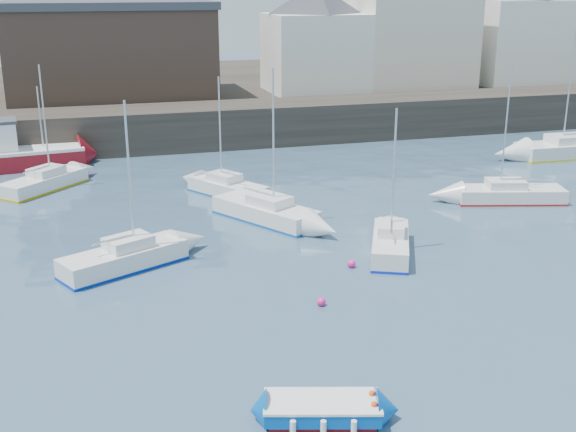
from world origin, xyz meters
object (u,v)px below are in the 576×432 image
object	(u,v)px
sailboat_b	(266,211)
sailboat_d	(509,194)
fishing_boat	(16,153)
sailboat_f	(227,188)
sailboat_a	(124,258)
sailboat_g	(571,149)
buoy_near	(321,305)
sailboat_h	(44,182)
sailboat_c	(390,243)
blue_dinghy	(322,409)
buoy_mid	(351,267)
buoy_far	(279,216)

from	to	relation	value
sailboat_b	sailboat_d	bearing A→B (deg)	-2.12
fishing_boat	sailboat_d	distance (m)	31.54
sailboat_b	sailboat_f	distance (m)	5.18
sailboat_a	sailboat_g	size ratio (longest dim) A/B	0.72
fishing_boat	sailboat_b	xyz separation A→B (m)	(13.14, -15.46, -0.52)
sailboat_b	buoy_near	xyz separation A→B (m)	(-0.57, -10.62, -0.51)
sailboat_f	sailboat_h	world-z (taller)	sailboat_h
sailboat_f	sailboat_c	bearing A→B (deg)	-65.12
blue_dinghy	buoy_near	bearing A→B (deg)	71.43
fishing_boat	sailboat_c	xyz separation A→B (m)	(17.39, -21.66, -0.53)
sailboat_f	sailboat_h	bearing A→B (deg)	156.82
sailboat_g	sailboat_h	size ratio (longest dim) A/B	1.37
sailboat_c	sailboat_f	world-z (taller)	sailboat_f
blue_dinghy	buoy_mid	distance (m)	11.63
buoy_near	buoy_far	xyz separation A→B (m)	(1.43, 11.23, 0.00)
fishing_boat	buoy_near	xyz separation A→B (m)	(12.57, -26.07, -1.03)
sailboat_a	buoy_near	world-z (taller)	sailboat_a
sailboat_a	buoy_far	distance (m)	9.92
sailboat_g	buoy_mid	size ratio (longest dim) A/B	27.43
blue_dinghy	buoy_near	size ratio (longest dim) A/B	10.39
fishing_boat	buoy_mid	world-z (taller)	fishing_boat
fishing_boat	buoy_far	xyz separation A→B (m)	(14.00, -14.85, -1.03)
fishing_boat	sailboat_a	distance (m)	20.92
sailboat_c	sailboat_h	xyz separation A→B (m)	(-15.47, 15.67, -0.03)
blue_dinghy	buoy_far	size ratio (longest dim) A/B	8.77
sailboat_h	buoy_near	distance (m)	22.74
sailboat_b	sailboat_h	bearing A→B (deg)	139.84
buoy_far	buoy_near	bearing A→B (deg)	-97.24
buoy_near	buoy_far	size ratio (longest dim) A/B	0.84
sailboat_c	sailboat_g	bearing A→B (deg)	35.15
blue_dinghy	sailboat_h	size ratio (longest dim) A/B	0.49
sailboat_a	sailboat_h	xyz separation A→B (m)	(-3.70, 14.15, -0.03)
sailboat_d	buoy_mid	size ratio (longest dim) A/B	20.92
buoy_near	buoy_mid	xyz separation A→B (m)	(2.52, 3.33, 0.00)
sailboat_d	buoy_near	distance (m)	17.76
sailboat_a	buoy_far	xyz separation A→B (m)	(8.37, 5.30, -0.51)
blue_dinghy	buoy_far	world-z (taller)	blue_dinghy
sailboat_a	sailboat_c	xyz separation A→B (m)	(11.76, -1.51, -0.00)
sailboat_g	sailboat_b	bearing A→B (deg)	-161.82
blue_dinghy	buoy_mid	bearing A→B (deg)	64.89
sailboat_c	fishing_boat	bearing A→B (deg)	128.77
sailboat_f	sailboat_h	size ratio (longest dim) A/B	0.93
blue_dinghy	sailboat_d	world-z (taller)	sailboat_d
sailboat_a	sailboat_h	distance (m)	14.63
sailboat_f	blue_dinghy	bearing A→B (deg)	-94.99
sailboat_d	buoy_mid	world-z (taller)	sailboat_d
buoy_far	blue_dinghy	bearing A→B (deg)	-101.78
fishing_boat	sailboat_d	bearing A→B (deg)	-30.45
blue_dinghy	sailboat_h	bearing A→B (deg)	106.79
buoy_mid	buoy_near	bearing A→B (deg)	-127.07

